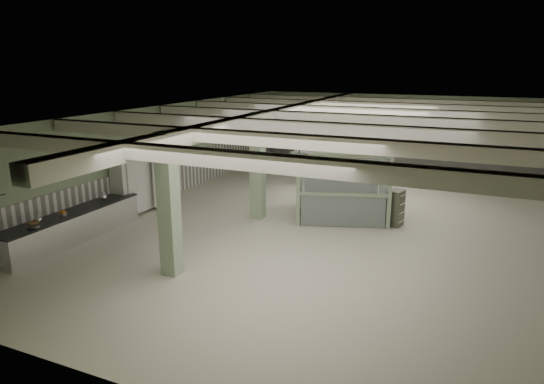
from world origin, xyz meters
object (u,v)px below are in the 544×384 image
at_px(prep_counter, 73,226).
at_px(guard_booth, 343,168).
at_px(filing_cabinet, 396,208).
at_px(walkin_cooler, 139,184).

height_order(prep_counter, guard_booth, guard_booth).
bearing_deg(filing_cabinet, guard_booth, -174.41).
height_order(guard_booth, filing_cabinet, guard_booth).
bearing_deg(guard_booth, walkin_cooler, -177.81).
distance_m(walkin_cooler, guard_booth, 7.15).
bearing_deg(walkin_cooler, filing_cabinet, 14.17).
relative_size(prep_counter, guard_booth, 1.29).
height_order(walkin_cooler, filing_cabinet, walkin_cooler).
distance_m(prep_counter, walkin_cooler, 3.26).
bearing_deg(prep_counter, filing_cabinet, 32.31).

